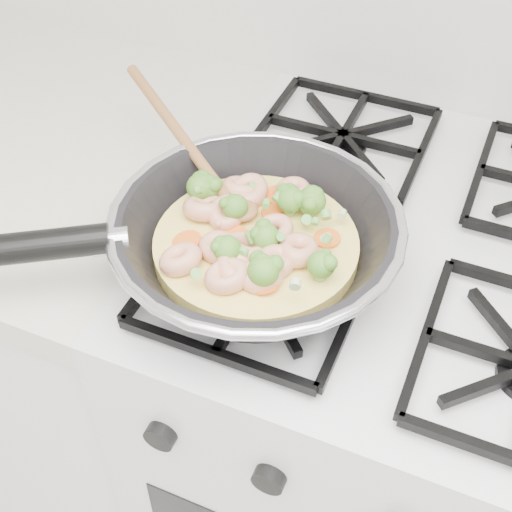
% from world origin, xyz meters
% --- Properties ---
extents(stove, '(0.60, 0.60, 0.92)m').
position_xyz_m(stove, '(0.00, 1.70, 0.46)').
color(stove, silver).
rests_on(stove, ground).
extents(skillet, '(0.45, 0.38, 0.09)m').
position_xyz_m(skillet, '(-0.17, 1.57, 0.96)').
color(skillet, black).
rests_on(skillet, stove).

